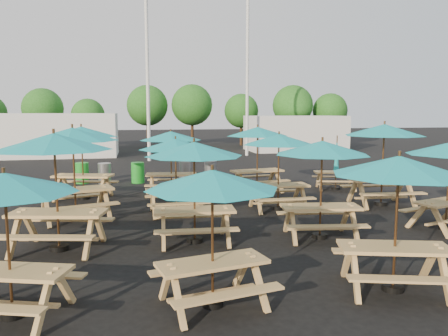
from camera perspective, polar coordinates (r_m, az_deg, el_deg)
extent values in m
plane|color=black|center=(12.82, 1.34, -5.73)|extent=(120.00, 120.00, 0.00)
cube|color=tan|center=(6.99, -26.18, -12.02)|extent=(1.76, 1.11, 0.05)
cube|color=tan|center=(7.55, -23.56, -12.54)|extent=(1.63, 0.72, 0.04)
cylinder|color=black|center=(7.21, -25.88, -16.76)|extent=(0.33, 0.33, 0.09)
cylinder|color=brown|center=(6.88, -26.35, -9.07)|extent=(0.04, 0.04, 2.10)
cone|color=teal|center=(6.69, -26.78, -1.77)|extent=(2.51, 2.51, 0.29)
cube|color=tan|center=(9.80, -20.91, -5.52)|extent=(2.07, 1.16, 0.07)
cube|color=tan|center=(9.23, -22.47, -8.38)|extent=(1.96, 0.68, 0.04)
cube|color=tan|center=(10.52, -19.39, -6.34)|extent=(1.96, 0.68, 0.04)
cylinder|color=black|center=(9.98, -20.71, -9.71)|extent=(0.39, 0.39, 0.11)
cylinder|color=brown|center=(9.71, -21.03, -2.96)|extent=(0.05, 0.05, 2.49)
cone|color=teal|center=(9.59, -21.32, 3.23)|extent=(2.82, 2.82, 0.35)
cube|color=tan|center=(12.44, -18.89, -2.74)|extent=(2.10, 1.33, 0.07)
cube|color=tan|center=(11.80, -18.18, -4.81)|extent=(1.95, 0.86, 0.04)
cube|color=tan|center=(13.19, -19.41, -3.60)|extent=(1.95, 0.86, 0.04)
cylinder|color=black|center=(12.59, -18.75, -6.12)|extent=(0.39, 0.39, 0.11)
cylinder|color=brown|center=(12.37, -18.98, -0.70)|extent=(0.05, 0.05, 2.51)
cone|color=teal|center=(12.27, -19.18, 4.20)|extent=(3.00, 3.00, 0.35)
cube|color=tan|center=(15.26, -17.93, -0.97)|extent=(2.04, 1.22, 0.06)
cube|color=tan|center=(14.67, -18.88, -2.56)|extent=(1.91, 0.76, 0.04)
cube|color=tan|center=(15.95, -16.96, -1.71)|extent=(1.91, 0.76, 0.04)
cylinder|color=black|center=(15.38, -17.82, -3.68)|extent=(0.38, 0.38, 0.11)
cylinder|color=brown|center=(15.21, -17.99, 0.65)|extent=(0.05, 0.05, 2.44)
cone|color=teal|center=(15.13, -18.15, 4.53)|extent=(2.85, 2.85, 0.34)
cube|color=tan|center=(6.64, -1.51, -12.26)|extent=(1.74, 0.97, 0.05)
cube|color=tan|center=(6.23, 0.69, -16.25)|extent=(1.65, 0.57, 0.04)
cube|color=tan|center=(7.26, -3.36, -12.75)|extent=(1.65, 0.57, 0.04)
cylinder|color=black|center=(6.88, -1.49, -17.19)|extent=(0.33, 0.33, 0.09)
cylinder|color=brown|center=(6.53, -1.52, -9.18)|extent=(0.04, 0.04, 2.09)
cone|color=teal|center=(6.33, -1.55, -1.50)|extent=(2.37, 2.37, 0.29)
cube|color=tan|center=(9.75, -3.86, -5.52)|extent=(1.82, 0.80, 0.06)
cube|color=tan|center=(9.19, -3.56, -8.17)|extent=(1.79, 0.36, 0.04)
cube|color=tan|center=(10.45, -4.10, -6.26)|extent=(1.79, 0.36, 0.04)
cylinder|color=black|center=(9.93, -3.83, -9.36)|extent=(0.36, 0.36, 0.10)
cylinder|color=brown|center=(9.67, -3.88, -3.18)|extent=(0.04, 0.04, 2.28)
cone|color=teal|center=(9.54, -3.93, 2.50)|extent=(2.29, 2.29, 0.32)
cube|color=tan|center=(12.47, -6.27, -2.86)|extent=(1.72, 0.71, 0.06)
cube|color=tan|center=(11.92, -5.88, -4.68)|extent=(1.71, 0.29, 0.04)
cube|color=tan|center=(13.13, -6.58, -3.56)|extent=(1.71, 0.29, 0.04)
cylinder|color=black|center=(12.61, -6.22, -5.78)|extent=(0.34, 0.34, 0.09)
cylinder|color=brown|center=(12.41, -6.29, -1.10)|extent=(0.04, 0.04, 2.17)
cone|color=teal|center=(12.31, -6.35, 3.12)|extent=(2.12, 2.12, 0.30)
cube|color=tan|center=(15.42, -6.89, -0.82)|extent=(1.82, 0.87, 0.06)
cube|color=tan|center=(14.82, -6.95, -2.26)|extent=(1.78, 0.43, 0.04)
cube|color=tan|center=(16.10, -6.81, -1.49)|extent=(1.78, 0.43, 0.04)
cylinder|color=black|center=(15.53, -6.85, -3.28)|extent=(0.35, 0.35, 0.10)
cylinder|color=brown|center=(15.37, -6.92, 0.66)|extent=(0.04, 0.04, 2.25)
cone|color=teal|center=(15.29, -6.97, 4.20)|extent=(2.36, 2.36, 0.31)
cube|color=tan|center=(7.68, 21.41, -9.68)|extent=(1.87, 1.13, 0.06)
cube|color=tan|center=(7.19, 22.83, -13.29)|extent=(1.75, 0.71, 0.04)
cube|color=tan|center=(8.35, 20.01, -10.27)|extent=(1.75, 0.71, 0.04)
cylinder|color=black|center=(7.90, 21.17, -14.34)|extent=(0.35, 0.35, 0.10)
cylinder|color=brown|center=(7.58, 21.55, -6.79)|extent=(0.04, 0.04, 2.24)
cone|color=teal|center=(7.41, 21.89, 0.31)|extent=(2.62, 2.62, 0.31)
cube|color=tan|center=(10.30, 12.50, -4.99)|extent=(1.86, 0.95, 0.06)
cube|color=tan|center=(9.75, 13.47, -7.44)|extent=(1.80, 0.51, 0.04)
cube|color=tan|center=(10.97, 11.55, -5.73)|extent=(1.80, 0.51, 0.04)
cylinder|color=black|center=(10.46, 12.39, -8.64)|extent=(0.36, 0.36, 0.10)
cylinder|color=brown|center=(10.22, 12.56, -2.76)|extent=(0.04, 0.04, 2.28)
cone|color=teal|center=(10.10, 12.71, 2.61)|extent=(2.46, 2.46, 0.32)
cube|color=tan|center=(13.05, 7.09, -2.27)|extent=(1.78, 0.70, 0.06)
cube|color=tan|center=(12.49, 8.01, -4.06)|extent=(1.78, 0.25, 0.04)
cube|color=tan|center=(13.71, 6.22, -3.01)|extent=(1.78, 0.25, 0.04)
cylinder|color=black|center=(13.18, 7.05, -5.20)|extent=(0.36, 0.36, 0.10)
cylinder|color=brown|center=(12.99, 7.12, -0.51)|extent=(0.04, 0.04, 2.28)
cone|color=teal|center=(12.89, 7.19, 3.72)|extent=(2.17, 2.17, 0.32)
cube|color=tan|center=(15.93, 4.35, -0.37)|extent=(1.96, 1.02, 0.06)
cube|color=tan|center=(15.36, 5.42, -1.80)|extent=(1.88, 0.56, 0.04)
cube|color=tan|center=(16.59, 3.34, -1.10)|extent=(1.88, 0.56, 0.04)
cylinder|color=black|center=(16.04, 4.32, -2.90)|extent=(0.37, 0.37, 0.10)
cylinder|color=brown|center=(15.88, 4.36, 1.15)|extent=(0.05, 0.05, 2.38)
cone|color=teal|center=(15.80, 4.40, 4.78)|extent=(2.60, 2.60, 0.33)
cube|color=tan|center=(12.09, 27.11, -3.93)|extent=(1.84, 1.14, 0.06)
cube|color=tan|center=(12.50, 24.66, -4.74)|extent=(1.71, 0.73, 0.04)
cylinder|color=black|center=(12.23, 26.93, -6.96)|extent=(0.34, 0.34, 0.10)
cylinder|color=brown|center=(12.02, 27.22, -2.11)|extent=(0.04, 0.04, 2.19)
cube|color=tan|center=(14.41, 19.94, -1.39)|extent=(2.05, 0.92, 0.07)
cube|color=tan|center=(13.83, 21.26, -3.16)|extent=(2.01, 0.43, 0.04)
cube|color=tan|center=(15.11, 18.63, -2.18)|extent=(2.01, 0.43, 0.04)
cylinder|color=black|center=(14.54, 19.81, -4.37)|extent=(0.40, 0.40, 0.11)
cylinder|color=brown|center=(14.35, 20.02, 0.40)|extent=(0.05, 0.05, 2.55)
cone|color=teal|center=(14.27, 20.21, 4.69)|extent=(2.60, 2.60, 0.35)
cube|color=tan|center=(16.87, 14.42, -0.54)|extent=(1.70, 1.01, 0.05)
cube|color=tan|center=(16.34, 14.78, -1.71)|extent=(1.59, 0.62, 0.04)
cube|color=tan|center=(17.47, 14.04, -1.11)|extent=(1.59, 0.62, 0.04)
cylinder|color=black|center=(16.96, 14.36, -2.58)|extent=(0.32, 0.32, 0.09)
cylinder|color=brown|center=(16.82, 14.46, 0.69)|extent=(0.04, 0.04, 2.03)
cone|color=teal|center=(16.79, 14.50, 1.88)|extent=(0.19, 0.19, 1.32)
cylinder|color=#1B9724|center=(18.72, -18.04, -0.62)|extent=(0.53, 0.53, 0.84)
cylinder|color=gray|center=(18.29, -15.31, -0.70)|extent=(0.53, 0.53, 0.84)
cylinder|color=#1B9724|center=(18.24, -11.19, -0.60)|extent=(0.53, 0.53, 0.84)
cylinder|color=gray|center=(18.56, -5.09, -0.35)|extent=(0.53, 0.53, 0.84)
cylinder|color=gray|center=(18.51, -1.76, -0.35)|extent=(0.53, 0.53, 0.84)
cylinder|color=silver|center=(26.37, -10.00, 14.00)|extent=(0.20, 0.20, 12.00)
cylinder|color=silver|center=(29.27, 3.07, 13.43)|extent=(0.20, 0.20, 12.00)
cube|color=silver|center=(30.66, -21.32, 4.05)|extent=(8.00, 4.00, 2.80)
cube|color=silver|center=(33.37, 9.24, 4.51)|extent=(7.00, 4.00, 2.60)
cylinder|color=#382314|center=(36.79, -22.43, 3.95)|extent=(0.24, 0.24, 2.14)
sphere|color=#1E5919|center=(36.75, -22.59, 7.20)|extent=(3.11, 3.11, 3.11)
cylinder|color=#382314|center=(36.07, -17.24, 3.84)|extent=(0.24, 0.24, 1.78)
sphere|color=#1E5919|center=(36.01, -17.35, 6.60)|extent=(2.59, 2.59, 2.59)
cylinder|color=#382314|center=(36.95, -9.90, 4.54)|extent=(0.24, 0.24, 2.31)
sphere|color=#1E5919|center=(36.91, -9.98, 8.04)|extent=(3.36, 3.36, 3.36)
cylinder|color=#382314|center=(36.78, -4.17, 4.65)|extent=(0.24, 0.24, 2.35)
sphere|color=#1E5919|center=(36.74, -4.20, 8.22)|extent=(3.41, 3.41, 3.41)
cylinder|color=#382314|center=(37.98, 2.26, 4.50)|extent=(0.24, 0.24, 2.02)
sphere|color=#1E5919|center=(37.94, 2.27, 7.47)|extent=(2.94, 2.94, 2.94)
cylinder|color=#382314|center=(37.45, 8.90, 4.61)|extent=(0.24, 0.24, 2.32)
sphere|color=#1E5919|center=(37.41, 8.97, 8.09)|extent=(3.38, 3.38, 3.38)
cylinder|color=#382314|center=(38.79, 13.60, 4.37)|extent=(0.24, 0.24, 2.03)
sphere|color=#1E5919|center=(38.74, 13.69, 7.30)|extent=(2.95, 2.95, 2.95)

